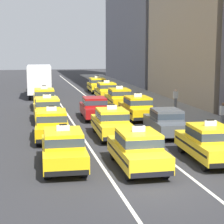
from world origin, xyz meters
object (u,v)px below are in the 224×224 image
taxi_left_second (52,124)px  taxi_left_third (47,109)px  taxi_left_nearest (63,148)px  taxi_right_sixth (97,85)px  taxi_right_fifth (106,91)px  taxi_center_nearest (138,149)px  taxi_left_fourth (44,98)px  sedan_right_second (166,121)px  taxi_right_fourth (119,98)px  taxi_right_nearest (209,142)px  taxi_left_sixth (37,83)px  pedestrian_by_storefront (175,99)px  sedan_center_third (95,107)px  taxi_right_third (137,107)px  box_truck_left_fifth (39,80)px  taxi_center_second (112,122)px  pedestrian_near_crosswalk (223,115)px

taxi_left_second → taxi_left_third: bearing=89.1°
taxi_left_nearest → taxi_right_sixth: 29.44m
taxi_right_fifth → taxi_right_sixth: (0.17, 6.13, 0.00)m
taxi_left_third → taxi_center_nearest: size_ratio=1.00×
taxi_left_nearest → taxi_left_fourth: size_ratio=1.01×
sedan_right_second → taxi_right_fourth: (-0.19, 11.36, 0.03)m
taxi_right_nearest → taxi_left_sixth: bearing=101.3°
sedan_right_second → pedestrian_by_storefront: pedestrian_by_storefront is taller
taxi_right_nearest → taxi_right_fifth: same height
taxi_right_sixth → taxi_left_sixth: bearing=147.9°
sedan_right_second → taxi_right_sixth: size_ratio=0.95×
sedan_center_third → taxi_right_third: size_ratio=0.95×
taxi_left_second → box_truck_left_fifth: (0.16, 20.17, 0.90)m
taxi_left_nearest → box_truck_left_fifth: size_ratio=0.66×
taxi_left_fourth → taxi_right_sixth: (6.49, 10.84, 0.00)m
taxi_left_second → taxi_left_sixth: (0.11, 27.17, 0.00)m
taxi_center_second → taxi_right_fifth: same height
taxi_right_sixth → pedestrian_near_crosswalk: (3.81, -22.89, 0.10)m
taxi_left_fourth → sedan_center_third: taxi_left_fourth is taller
box_truck_left_fifth → taxi_right_third: size_ratio=1.54×
taxi_center_second → taxi_left_sixth: bearing=96.9°
sedan_center_third → taxi_right_fourth: 5.67m
taxi_right_nearest → sedan_right_second: (-0.08, 5.61, -0.03)m
taxi_center_second → taxi_right_sixth: size_ratio=1.00×
taxi_left_fourth → taxi_right_nearest: 19.29m
box_truck_left_fifth → taxi_right_sixth: size_ratio=1.53×
box_truck_left_fifth → sedan_right_second: (6.50, -20.53, -0.93)m
taxi_right_sixth → taxi_center_second: bearing=-98.1°
box_truck_left_fifth → pedestrian_by_storefront: box_truck_left_fifth is taller
taxi_left_fourth → taxi_center_nearest: same height
taxi_right_nearest → taxi_right_fourth: size_ratio=1.00×
taxi_right_fifth → pedestrian_near_crosswalk: 17.22m
taxi_center_nearest → taxi_right_fourth: same height
taxi_right_sixth → taxi_left_nearest: bearing=-103.0°
sedan_center_third → taxi_right_fourth: taxi_right_fourth is taller
taxi_left_fourth → taxi_center_second: 12.77m
sedan_right_second → pedestrian_by_storefront: size_ratio=2.73×
pedestrian_near_crosswalk → pedestrian_by_storefront: size_ratio=1.02×
taxi_center_second → taxi_right_third: size_ratio=1.01×
taxi_right_third → taxi_left_sixth: bearing=106.2°
taxi_left_nearest → taxi_left_second: same height
taxi_left_fourth → taxi_left_sixth: same height
taxi_right_third → taxi_center_second: bearing=-119.4°
taxi_left_fourth → pedestrian_near_crosswalk: (10.30, -12.05, 0.10)m
sedan_center_third → taxi_right_fifth: bearing=74.2°
taxi_left_second → taxi_right_fourth: bearing=59.6°
taxi_right_third → taxi_right_fifth: size_ratio=0.99×
taxi_left_nearest → taxi_left_second: 5.66m
taxi_left_third → taxi_left_second: bearing=-90.9°
taxi_right_sixth → pedestrian_near_crosswalk: 23.20m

